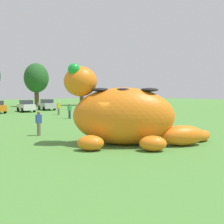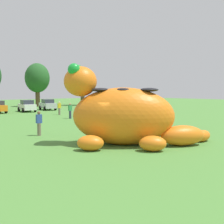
{
  "view_description": "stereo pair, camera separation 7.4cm",
  "coord_description": "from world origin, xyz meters",
  "px_view_note": "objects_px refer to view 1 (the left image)",
  "views": [
    {
      "loc": [
        -10.8,
        -12.85,
        3.18
      ],
      "look_at": [
        0.47,
        0.12,
        1.85
      ],
      "focal_mm": 45.65,
      "sensor_mm": 36.0,
      "label": 1
    },
    {
      "loc": [
        -10.75,
        -12.9,
        3.18
      ],
      "look_at": [
        0.47,
        0.12,
        1.85
      ],
      "focal_mm": 45.65,
      "sensor_mm": 36.0,
      "label": 2
    }
  ],
  "objects_px": {
    "car_silver": "(47,105)",
    "giant_inflatable_creature": "(124,115)",
    "car_white": "(26,106)",
    "spectator_near_inflatable": "(70,111)",
    "spectator_mid_field": "(39,124)",
    "spectator_wandering": "(59,108)"
  },
  "relations": [
    {
      "from": "giant_inflatable_creature",
      "to": "car_silver",
      "type": "height_order",
      "value": "giant_inflatable_creature"
    },
    {
      "from": "spectator_mid_field",
      "to": "car_white",
      "type": "bearing_deg",
      "value": 67.9
    },
    {
      "from": "car_silver",
      "to": "spectator_wandering",
      "type": "relative_size",
      "value": 2.54
    },
    {
      "from": "car_silver",
      "to": "spectator_mid_field",
      "type": "bearing_deg",
      "value": -119.27
    },
    {
      "from": "spectator_near_inflatable",
      "to": "car_white",
      "type": "bearing_deg",
      "value": 87.11
    },
    {
      "from": "spectator_wandering",
      "to": "car_silver",
      "type": "bearing_deg",
      "value": 70.71
    },
    {
      "from": "spectator_mid_field",
      "to": "spectator_near_inflatable",
      "type": "bearing_deg",
      "value": 47.19
    },
    {
      "from": "giant_inflatable_creature",
      "to": "car_white",
      "type": "relative_size",
      "value": 1.96
    },
    {
      "from": "car_white",
      "to": "spectator_near_inflatable",
      "type": "relative_size",
      "value": 2.53
    },
    {
      "from": "spectator_near_inflatable",
      "to": "spectator_wandering",
      "type": "relative_size",
      "value": 1.0
    },
    {
      "from": "spectator_near_inflatable",
      "to": "car_silver",
      "type": "bearing_deg",
      "value": 71.5
    },
    {
      "from": "car_white",
      "to": "spectator_mid_field",
      "type": "relative_size",
      "value": 2.53
    },
    {
      "from": "spectator_near_inflatable",
      "to": "spectator_wandering",
      "type": "bearing_deg",
      "value": 72.98
    },
    {
      "from": "car_white",
      "to": "spectator_near_inflatable",
      "type": "height_order",
      "value": "car_white"
    },
    {
      "from": "giant_inflatable_creature",
      "to": "car_silver",
      "type": "xyz_separation_m",
      "value": [
        10.51,
        28.98,
        -0.85
      ]
    },
    {
      "from": "car_white",
      "to": "car_silver",
      "type": "distance_m",
      "value": 4.29
    },
    {
      "from": "car_white",
      "to": "car_silver",
      "type": "bearing_deg",
      "value": 18.51
    },
    {
      "from": "giant_inflatable_creature",
      "to": "car_silver",
      "type": "relative_size",
      "value": 1.95
    },
    {
      "from": "spectator_mid_field",
      "to": "spectator_wandering",
      "type": "bearing_deg",
      "value": 54.94
    },
    {
      "from": "car_white",
      "to": "spectator_wandering",
      "type": "relative_size",
      "value": 2.53
    },
    {
      "from": "car_silver",
      "to": "giant_inflatable_creature",
      "type": "bearing_deg",
      "value": -109.94
    },
    {
      "from": "giant_inflatable_creature",
      "to": "spectator_near_inflatable",
      "type": "height_order",
      "value": "giant_inflatable_creature"
    }
  ]
}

